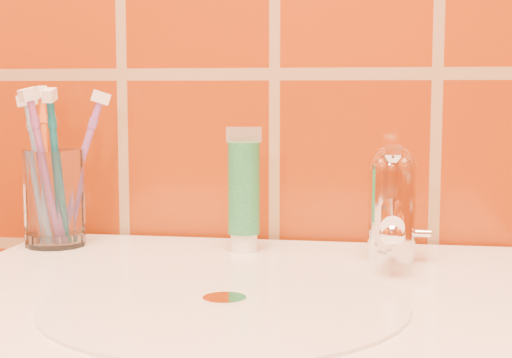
# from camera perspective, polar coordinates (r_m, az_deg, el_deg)

# --- Properties ---
(glass_tumbler) EXTENTS (0.09, 0.09, 0.11)m
(glass_tumbler) POSITION_cam_1_polar(r_m,az_deg,el_deg) (0.90, -14.44, -1.34)
(glass_tumbler) COLOR white
(glass_tumbler) RESTS_ON pedestal_sink
(toothpaste_tube) EXTENTS (0.04, 0.03, 0.13)m
(toothpaste_tube) POSITION_cam_1_polar(r_m,az_deg,el_deg) (0.84, -0.89, -1.07)
(toothpaste_tube) COLOR white
(toothpaste_tube) RESTS_ON pedestal_sink
(faucet) EXTENTS (0.05, 0.11, 0.12)m
(faucet) POSITION_cam_1_polar(r_m,az_deg,el_deg) (0.80, 9.88, -1.52)
(faucet) COLOR white
(faucet) RESTS_ON pedestal_sink
(toothbrush_0) EXTENTS (0.04, 0.09, 0.19)m
(toothbrush_0) POSITION_cam_1_polar(r_m,az_deg,el_deg) (0.88, -14.28, 0.64)
(toothbrush_0) COLOR #0D5B6E
(toothbrush_0) RESTS_ON glass_tumbler
(toothbrush_1) EXTENTS (0.08, 0.10, 0.19)m
(toothbrush_1) POSITION_cam_1_polar(r_m,az_deg,el_deg) (0.88, -15.08, 0.65)
(toothbrush_1) COLOR #954BA1
(toothbrush_1) RESTS_ON glass_tumbler
(toothbrush_2) EXTENTS (0.09, 0.11, 0.19)m
(toothbrush_2) POSITION_cam_1_polar(r_m,az_deg,el_deg) (0.92, -15.11, 0.91)
(toothbrush_2) COLOR orange
(toothbrush_2) RESTS_ON glass_tumbler
(toothbrush_3) EXTENTS (0.11, 0.10, 0.18)m
(toothbrush_3) POSITION_cam_1_polar(r_m,az_deg,el_deg) (0.90, -12.77, 0.74)
(toothbrush_3) COLOR #854EA7
(toothbrush_3) RESTS_ON glass_tumbler
(toothbrush_4) EXTENTS (0.07, 0.06, 0.18)m
(toothbrush_4) POSITION_cam_1_polar(r_m,az_deg,el_deg) (0.90, -15.50, 0.55)
(toothbrush_4) COLOR #78A2D6
(toothbrush_4) RESTS_ON glass_tumbler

